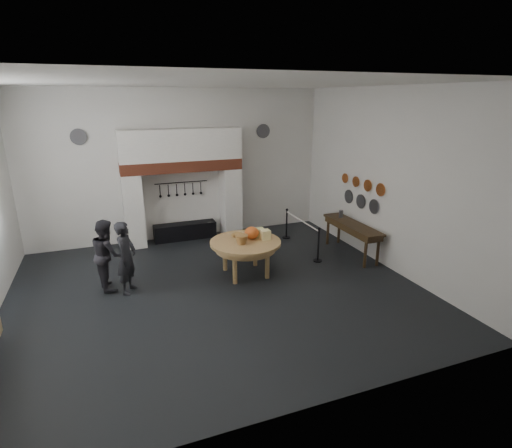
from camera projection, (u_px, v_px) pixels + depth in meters
name	position (u px, v px, depth m)	size (l,w,h in m)	color
floor	(218.00, 290.00, 9.17)	(9.00, 8.00, 0.02)	black
ceiling	(211.00, 83.00, 7.81)	(9.00, 8.00, 0.02)	silver
wall_back	(180.00, 166.00, 12.05)	(9.00, 0.02, 4.50)	silver
wall_front	(299.00, 265.00, 4.93)	(9.00, 0.02, 4.50)	silver
wall_right	(388.00, 180.00, 10.01)	(0.02, 8.00, 4.50)	silver
chimney_pier_left	(134.00, 211.00, 11.60)	(0.55, 0.70, 2.15)	silver
chimney_pier_right	(231.00, 202.00, 12.60)	(0.55, 0.70, 2.15)	silver
hearth_brick_band	(182.00, 165.00, 11.72)	(3.50, 0.72, 0.32)	#9E442B
chimney_hood	(181.00, 144.00, 11.54)	(3.50, 0.70, 0.90)	silver
iron_range	(185.00, 231.00, 12.41)	(1.90, 0.45, 0.50)	black
utensil_rail	(181.00, 182.00, 12.13)	(0.02, 0.02, 1.60)	black
work_table	(245.00, 242.00, 9.74)	(1.74, 1.74, 0.07)	tan
pumpkin	(252.00, 233.00, 9.84)	(0.36, 0.36, 0.31)	#CA491C
cheese_block_big	(265.00, 235.00, 9.82)	(0.22, 0.22, 0.24)	#F7E494
cheese_block_small	(260.00, 232.00, 10.09)	(0.18, 0.18, 0.20)	#DFDE85
wicker_basket	(242.00, 240.00, 9.52)	(0.32, 0.32, 0.22)	#A17C3B
bread_loaf	(237.00, 235.00, 9.99)	(0.31, 0.18, 0.13)	olive
visitor_near	(126.00, 257.00, 8.85)	(0.61, 0.40, 1.66)	black
visitor_far	(107.00, 254.00, 9.07)	(0.79, 0.62, 1.63)	black
side_table	(352.00, 225.00, 11.00)	(0.55, 2.20, 0.06)	#3A2815
pewter_jug	(341.00, 214.00, 11.50)	(0.12, 0.12, 0.22)	#535358
copper_pan_a	(381.00, 190.00, 10.27)	(0.34, 0.34, 0.03)	#C6662D
copper_pan_b	(368.00, 186.00, 10.76)	(0.32, 0.32, 0.03)	#C6662D
copper_pan_c	(356.00, 182.00, 11.25)	(0.30, 0.30, 0.03)	#C6662D
copper_pan_d	(345.00, 178.00, 11.74)	(0.28, 0.28, 0.03)	#C6662D
pewter_plate_left	(374.00, 207.00, 10.60)	(0.40, 0.40, 0.03)	#4C4C51
pewter_plate_mid	(361.00, 201.00, 11.13)	(0.40, 0.40, 0.03)	#4C4C51
pewter_plate_right	(349.00, 197.00, 11.67)	(0.40, 0.40, 0.03)	#4C4C51
pewter_plate_back_left	(79.00, 137.00, 10.81)	(0.44, 0.44, 0.03)	#4C4C51
pewter_plate_back_right	(263.00, 131.00, 12.64)	(0.44, 0.44, 0.03)	#4C4C51
barrier_post_near	(318.00, 246.00, 10.64)	(0.05, 0.05, 0.90)	black
barrier_post_far	(287.00, 224.00, 12.42)	(0.05, 0.05, 0.90)	black
barrier_rope	(302.00, 221.00, 11.40)	(0.04, 0.04, 2.00)	silver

